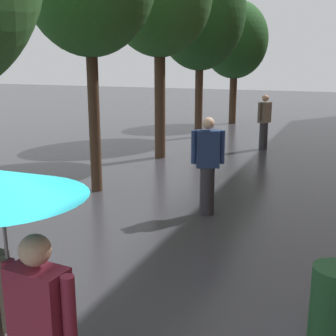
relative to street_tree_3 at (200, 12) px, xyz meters
The scene contains 6 objects.
street_tree_3 is the anchor object (origin of this frame).
street_tree_4 4.06m from the street_tree_3, 86.56° to the left, with size 2.79×2.79×5.18m.
couple_under_umbrella 13.56m from the street_tree_3, 77.03° to the right, with size 1.14×1.14×2.02m.
litter_bin 12.70m from the street_tree_3, 65.33° to the right, with size 0.44×0.44×0.85m, color #1E4C28.
pedestrian_walking_midground 8.92m from the street_tree_3, 70.29° to the right, with size 0.55×0.42×1.76m.
pedestrian_walking_far 4.53m from the street_tree_3, 27.54° to the right, with size 0.38×0.53×1.69m.
Camera 1 is at (2.14, -1.86, 2.70)m, focal length 46.91 mm.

